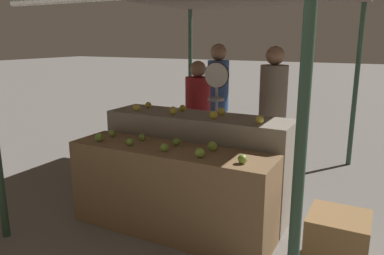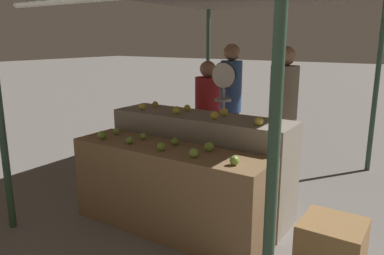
% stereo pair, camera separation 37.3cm
% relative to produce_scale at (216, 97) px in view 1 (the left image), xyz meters
% --- Properties ---
extents(ground_plane, '(60.00, 60.00, 0.00)m').
position_rel_produce_scale_xyz_m(ground_plane, '(0.04, -1.17, -1.19)').
color(ground_plane, slate).
extents(market_canopy, '(2.94, 4.05, 2.41)m').
position_rel_produce_scale_xyz_m(market_canopy, '(0.04, -0.12, 1.09)').
color(market_canopy, '#33513D').
rests_on(market_canopy, ground_plane).
extents(display_counter_front, '(2.04, 0.55, 0.86)m').
position_rel_produce_scale_xyz_m(display_counter_front, '(0.04, -1.17, -0.76)').
color(display_counter_front, olive).
rests_on(display_counter_front, ground_plane).
extents(display_counter_back, '(2.04, 0.55, 1.08)m').
position_rel_produce_scale_xyz_m(display_counter_back, '(0.04, -0.57, -0.65)').
color(display_counter_back, gray).
rests_on(display_counter_back, ground_plane).
extents(apple_front_0, '(0.09, 0.09, 0.09)m').
position_rel_produce_scale_xyz_m(apple_front_0, '(-0.72, -1.28, -0.29)').
color(apple_front_0, '#7AA338').
rests_on(apple_front_0, display_counter_front).
extents(apple_front_1, '(0.07, 0.07, 0.07)m').
position_rel_produce_scale_xyz_m(apple_front_1, '(-0.35, -1.26, -0.29)').
color(apple_front_1, '#7AA338').
rests_on(apple_front_1, display_counter_front).
extents(apple_front_2, '(0.08, 0.08, 0.08)m').
position_rel_produce_scale_xyz_m(apple_front_2, '(0.05, -1.28, -0.29)').
color(apple_front_2, '#7AA338').
rests_on(apple_front_2, display_counter_front).
extents(apple_front_3, '(0.09, 0.09, 0.09)m').
position_rel_produce_scale_xyz_m(apple_front_3, '(0.42, -1.28, -0.29)').
color(apple_front_3, '#84AD3D').
rests_on(apple_front_3, display_counter_front).
extents(apple_front_4, '(0.08, 0.08, 0.08)m').
position_rel_produce_scale_xyz_m(apple_front_4, '(0.81, -1.27, -0.29)').
color(apple_front_4, '#84AD3D').
rests_on(apple_front_4, display_counter_front).
extents(apple_front_5, '(0.07, 0.07, 0.07)m').
position_rel_produce_scale_xyz_m(apple_front_5, '(-0.73, -1.06, -0.29)').
color(apple_front_5, '#8EB247').
rests_on(apple_front_5, display_counter_front).
extents(apple_front_6, '(0.07, 0.07, 0.07)m').
position_rel_produce_scale_xyz_m(apple_front_6, '(-0.35, -1.06, -0.30)').
color(apple_front_6, '#84AD3D').
rests_on(apple_front_6, display_counter_front).
extents(apple_front_7, '(0.08, 0.08, 0.08)m').
position_rel_produce_scale_xyz_m(apple_front_7, '(0.05, -1.06, -0.29)').
color(apple_front_7, '#7AA338').
rests_on(apple_front_7, display_counter_front).
extents(apple_front_8, '(0.09, 0.09, 0.09)m').
position_rel_produce_scale_xyz_m(apple_front_8, '(0.43, -1.05, -0.29)').
color(apple_front_8, '#84AD3D').
rests_on(apple_front_8, display_counter_front).
extents(apple_back_0, '(0.08, 0.08, 0.08)m').
position_rel_produce_scale_xyz_m(apple_back_0, '(-0.68, -0.68, -0.07)').
color(apple_back_0, yellow).
rests_on(apple_back_0, display_counter_back).
extents(apple_back_1, '(0.09, 0.09, 0.09)m').
position_rel_produce_scale_xyz_m(apple_back_1, '(-0.21, -0.66, -0.07)').
color(apple_back_1, gold).
rests_on(apple_back_1, display_counter_back).
extents(apple_back_2, '(0.08, 0.08, 0.08)m').
position_rel_produce_scale_xyz_m(apple_back_2, '(0.27, -0.68, -0.07)').
color(apple_back_2, gold).
rests_on(apple_back_2, display_counter_back).
extents(apple_back_3, '(0.08, 0.08, 0.08)m').
position_rel_produce_scale_xyz_m(apple_back_3, '(0.76, -0.68, -0.07)').
color(apple_back_3, yellow).
rests_on(apple_back_3, display_counter_back).
extents(apple_back_4, '(0.07, 0.07, 0.07)m').
position_rel_produce_scale_xyz_m(apple_back_4, '(-0.67, -0.46, -0.08)').
color(apple_back_4, gold).
rests_on(apple_back_4, display_counter_back).
extents(apple_back_5, '(0.07, 0.07, 0.07)m').
position_rel_produce_scale_xyz_m(apple_back_5, '(-0.21, -0.46, -0.08)').
color(apple_back_5, gold).
rests_on(apple_back_5, display_counter_back).
extents(apple_back_6, '(0.09, 0.09, 0.09)m').
position_rel_produce_scale_xyz_m(apple_back_6, '(0.27, -0.47, -0.07)').
color(apple_back_6, yellow).
rests_on(apple_back_6, display_counter_back).
extents(produce_scale, '(0.32, 0.20, 1.61)m').
position_rel_produce_scale_xyz_m(produce_scale, '(0.00, 0.00, 0.00)').
color(produce_scale, '#99999E').
rests_on(produce_scale, ground_plane).
extents(person_vendor_at_scale, '(0.39, 0.39, 1.60)m').
position_rel_produce_scale_xyz_m(person_vendor_at_scale, '(-0.39, 0.29, -0.26)').
color(person_vendor_at_scale, '#2D2D38').
rests_on(person_vendor_at_scale, ground_plane).
extents(person_customer_left, '(0.44, 0.44, 1.79)m').
position_rel_produce_scale_xyz_m(person_customer_left, '(0.54, 0.58, -0.15)').
color(person_customer_left, '#2D2D38').
rests_on(person_customer_left, ground_plane).
extents(person_customer_right, '(0.37, 0.37, 1.81)m').
position_rel_produce_scale_xyz_m(person_customer_right, '(-0.38, 0.93, -0.12)').
color(person_customer_right, '#2D2D38').
rests_on(person_customer_right, ground_plane).
extents(wooden_crate_side, '(0.48, 0.48, 0.48)m').
position_rel_produce_scale_xyz_m(wooden_crate_side, '(1.58, -1.06, -0.95)').
color(wooden_crate_side, '#9E7547').
rests_on(wooden_crate_side, ground_plane).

